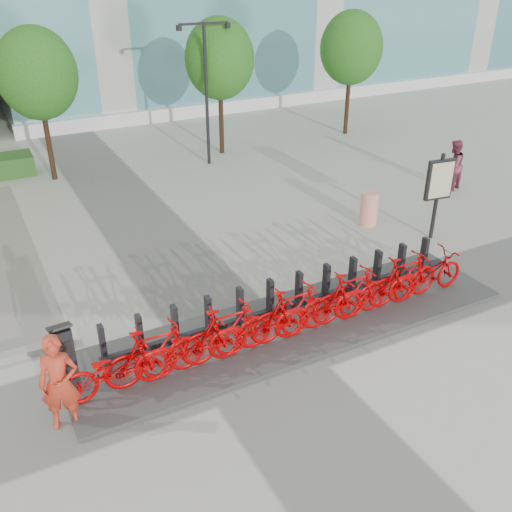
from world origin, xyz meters
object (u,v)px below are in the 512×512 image
bike_0 (115,368)px  pedestrian (453,165)px  kiosk (65,355)px  worker_red (59,383)px  construction_barrel (369,209)px  map_sign (439,183)px

bike_0 → pedestrian: size_ratio=1.15×
bike_0 → kiosk: size_ratio=1.48×
bike_0 → worker_red: worker_red is taller
kiosk → pedestrian: size_ratio=0.78×
bike_0 → kiosk: 0.96m
bike_0 → worker_red: size_ratio=1.10×
bike_0 → construction_barrel: (8.48, 3.80, -0.09)m
bike_0 → construction_barrel: 9.30m
kiosk → worker_red: 0.99m
kiosk → construction_barrel: 9.75m
bike_0 → worker_red: bearing=108.9°
worker_red → map_sign: bearing=31.7°
worker_red → bike_0: bearing=36.6°
worker_red → construction_barrel: size_ratio=1.77×
worker_red → pedestrian: 14.58m
kiosk → worker_red: worker_red is taller
kiosk → construction_barrel: size_ratio=1.32×
pedestrian → map_sign: map_sign is taller
map_sign → kiosk: bearing=-163.4°
kiosk → pedestrian: bearing=13.7°
map_sign → bike_0: bearing=-159.2°
bike_0 → pedestrian: pedestrian is taller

